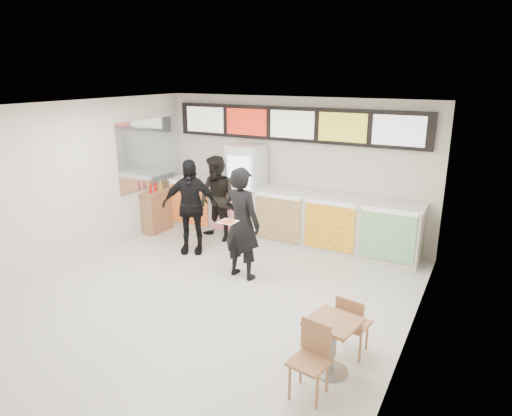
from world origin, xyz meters
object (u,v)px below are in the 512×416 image
Objects in this scene: customer_main at (242,223)px; condiment_ledge at (159,210)px; drinks_fridge at (246,191)px; customer_mid at (190,207)px; customer_left at (217,199)px; cafe_table at (333,337)px; service_counter at (285,216)px.

condiment_ledge is (-2.87, 1.24, -0.51)m from customer_main.
customer_mid is (-0.49, -1.40, -0.06)m from drinks_fridge.
customer_mid is (-1.48, 0.54, -0.04)m from customer_main.
condiment_ledge is (-1.49, -0.14, -0.43)m from customer_left.
service_counter is at bearing 131.89° from cafe_table.
customer_main reaches higher than condiment_ledge.
customer_main is 1.05× the size of customer_mid.
cafe_table is at bearing -30.92° from condiment_ledge.
drinks_fridge is at bearing 140.95° from cafe_table.
customer_main is 1.96m from customer_left.
drinks_fridge is 1.10× the size of customer_left.
customer_main is at bearing -63.07° from drinks_fridge.
drinks_fridge is 1.48m from customer_mid.
customer_mid reaches higher than cafe_table.
service_counter reaches higher than condiment_ledge.
customer_left reaches higher than service_counter.
service_counter is at bearing -0.99° from drinks_fridge.
service_counter is 2.82× the size of customer_main.
drinks_fridge is at bearing 20.38° from condiment_ledge.
customer_left reaches higher than condiment_ledge.
customer_mid reaches higher than customer_left.
customer_left is at bearing -125.47° from drinks_fridge.
customer_main is at bearing -44.27° from customer_mid.
customer_mid is 1.28× the size of cafe_table.
cafe_table is at bearing -58.28° from service_counter.
drinks_fridge is 1.80× the size of condiment_ledge.
service_counter is 4.43m from cafe_table.
customer_main is at bearing -88.49° from service_counter.
condiment_ledge is (-2.82, -0.68, -0.10)m from service_counter.
condiment_ledge is (-1.40, 0.70, -0.47)m from customer_mid.
cafe_table is at bearing 148.34° from customer_main.
customer_left is (-1.33, -0.54, 0.33)m from service_counter.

